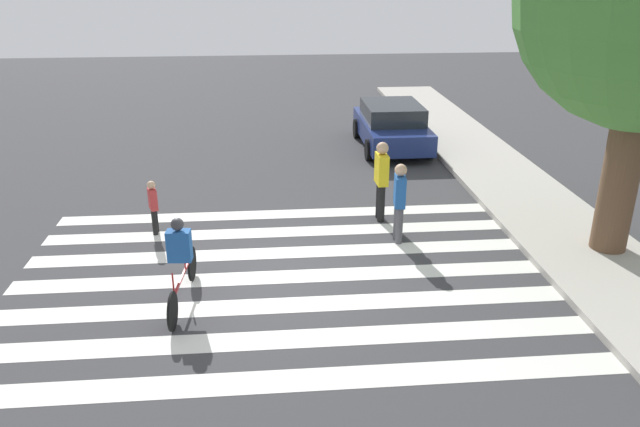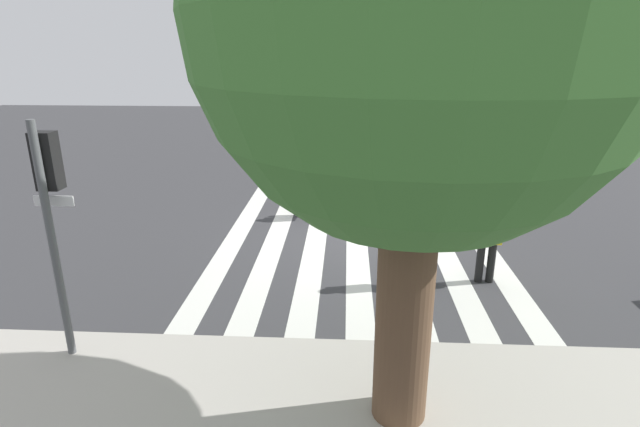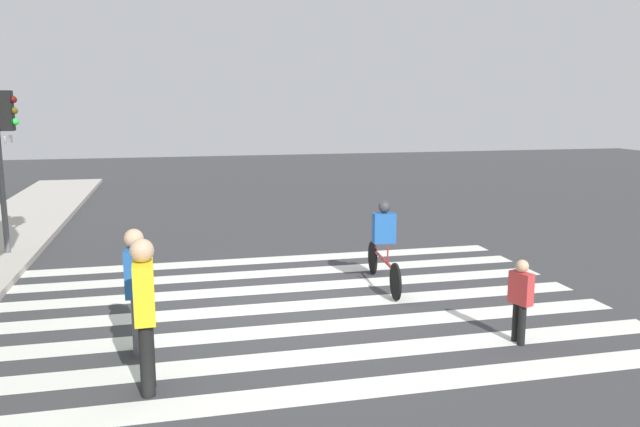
% 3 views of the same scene
% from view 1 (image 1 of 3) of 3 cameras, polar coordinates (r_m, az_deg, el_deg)
% --- Properties ---
extents(ground_plane, '(60.00, 60.00, 0.00)m').
position_cam_1_polar(ground_plane, '(11.93, -3.66, -5.82)').
color(ground_plane, '#38383A').
extents(sidewalk_curb, '(36.00, 2.50, 0.14)m').
position_cam_1_polar(sidewalk_curb, '(13.52, 23.93, -3.99)').
color(sidewalk_curb, '#ADA89E').
rests_on(sidewalk_curb, ground_plane).
extents(crosswalk_stripes, '(6.87, 10.00, 0.01)m').
position_cam_1_polar(crosswalk_stripes, '(11.93, -3.66, -5.81)').
color(crosswalk_stripes, silver).
rests_on(crosswalk_stripes, ground_plane).
extents(pedestrian_adult_blue_shirt, '(0.52, 0.27, 1.85)m').
position_cam_1_polar(pedestrian_adult_blue_shirt, '(14.19, 5.63, 3.37)').
color(pedestrian_adult_blue_shirt, black).
rests_on(pedestrian_adult_blue_shirt, ground_plane).
extents(pedestrian_adult_yellow_jacket, '(0.37, 0.25, 1.22)m').
position_cam_1_polar(pedestrian_adult_yellow_jacket, '(13.97, -15.00, 0.83)').
color(pedestrian_adult_yellow_jacket, black).
rests_on(pedestrian_adult_yellow_jacket, ground_plane).
extents(pedestrian_adult_tall_backpack, '(0.50, 0.27, 1.73)m').
position_cam_1_polar(pedestrian_adult_tall_backpack, '(13.11, 7.27, 1.37)').
color(pedestrian_adult_tall_backpack, '#4C4C51').
rests_on(pedestrian_adult_tall_backpack, ground_plane).
extents(cyclist_near_curb, '(2.35, 0.42, 1.60)m').
position_cam_1_polar(cyclist_near_curb, '(10.94, -12.65, -4.01)').
color(cyclist_near_curb, black).
rests_on(cyclist_near_curb, ground_plane).
extents(car_parked_far_curb, '(4.14, 2.04, 1.42)m').
position_cam_1_polar(car_parked_far_curb, '(20.09, 6.58, 8.02)').
color(car_parked_far_curb, navy).
rests_on(car_parked_far_curb, ground_plane).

